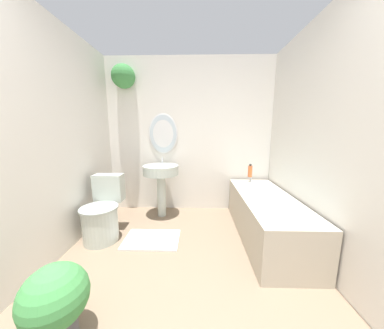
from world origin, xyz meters
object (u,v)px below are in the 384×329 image
(pedestal_sink, at_px, (161,176))
(potted_plant, at_px, (56,300))
(toilet, at_px, (103,214))
(shampoo_bottle, at_px, (250,171))
(bathtub, at_px, (265,215))

(pedestal_sink, bearing_deg, potted_plant, -99.31)
(toilet, distance_m, shampoo_bottle, 2.11)
(toilet, bearing_deg, shampoo_bottle, 20.85)
(toilet, xyz_separation_m, pedestal_sink, (0.60, 0.63, 0.33))
(bathtub, distance_m, potted_plant, 2.10)
(potted_plant, bearing_deg, bathtub, 37.05)
(toilet, height_order, bathtub, toilet)
(shampoo_bottle, bearing_deg, potted_plant, -130.50)
(bathtub, xyz_separation_m, potted_plant, (-1.67, -1.26, 0.03))
(toilet, xyz_separation_m, potted_plant, (0.30, -1.19, 0.00))
(pedestal_sink, bearing_deg, bathtub, -22.04)
(toilet, bearing_deg, pedestal_sink, 46.75)
(toilet, relative_size, shampoo_bottle, 3.78)
(bathtub, distance_m, shampoo_bottle, 0.78)
(bathtub, bearing_deg, pedestal_sink, 157.96)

